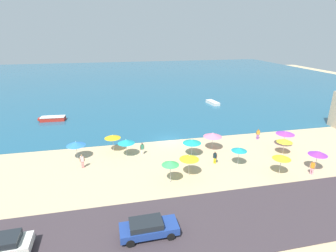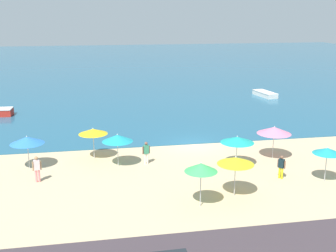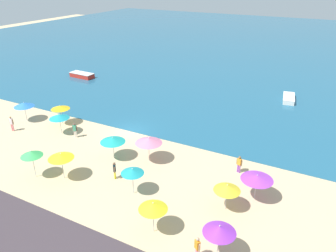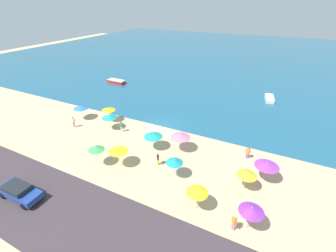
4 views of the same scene
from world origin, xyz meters
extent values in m
plane|color=tan|center=(0.00, 0.00, 0.00)|extent=(160.00, 160.00, 0.00)
cube|color=#205877|center=(0.00, 55.00, 0.03)|extent=(150.00, 110.00, 0.05)
cube|color=#3C3237|center=(0.00, -18.00, 0.03)|extent=(80.00, 8.00, 0.06)
cylinder|color=#B2B2B7|center=(6.44, -9.19, 0.97)|extent=(0.05, 0.05, 1.95)
cone|color=teal|center=(6.44, -9.19, 2.08)|extent=(1.83, 1.83, 0.37)
sphere|color=silver|center=(6.44, -9.19, 2.30)|extent=(0.08, 0.08, 0.08)
cylinder|color=#B2B2B7|center=(1.79, -5.48, 0.90)|extent=(0.05, 0.05, 1.80)
cone|color=teal|center=(1.79, -5.48, 1.95)|extent=(2.36, 2.36, 0.41)
sphere|color=silver|center=(1.79, -5.48, 2.19)|extent=(0.08, 0.08, 0.08)
cylinder|color=#B2B2B7|center=(13.58, -7.61, 0.87)|extent=(0.05, 0.05, 1.75)
cone|color=gold|center=(13.58, -7.61, 1.92)|extent=(1.99, 1.99, 0.45)
sphere|color=silver|center=(13.58, -7.61, 2.18)|extent=(0.08, 0.08, 0.08)
cylinder|color=#B2B2B7|center=(-6.41, -3.91, 0.93)|extent=(0.05, 0.05, 1.86)
cone|color=teal|center=(-6.41, -3.91, 2.05)|extent=(2.16, 2.16, 0.48)
sphere|color=silver|center=(-6.41, -3.91, 2.31)|extent=(0.08, 0.08, 0.08)
cylinder|color=#B2B2B7|center=(-8.06, -2.06, 0.98)|extent=(0.05, 0.05, 1.95)
cone|color=yellow|center=(-8.06, -2.06, 2.10)|extent=(2.12, 2.12, 0.38)
sphere|color=silver|center=(-8.06, -2.06, 2.32)|extent=(0.08, 0.08, 0.08)
cylinder|color=#B2B2B7|center=(-12.54, -3.30, 0.93)|extent=(0.05, 0.05, 1.86)
cone|color=blue|center=(-12.54, -3.30, 2.05)|extent=(2.32, 2.32, 0.48)
sphere|color=silver|center=(-12.54, -3.30, 2.32)|extent=(0.08, 0.08, 0.08)
cylinder|color=#B2B2B7|center=(-2.31, -11.20, 1.07)|extent=(0.05, 0.05, 2.13)
cone|color=#3DB459|center=(-2.31, -11.20, 2.32)|extent=(1.83, 1.83, 0.47)
sphere|color=silver|center=(-2.31, -11.20, 2.58)|extent=(0.08, 0.08, 0.08)
cylinder|color=#B2B2B7|center=(10.01, -12.14, 0.99)|extent=(0.05, 0.05, 1.99)
cone|color=yellow|center=(10.01, -12.14, 2.17)|extent=(1.97, 1.97, 0.47)
sphere|color=silver|center=(10.01, -12.14, 2.43)|extent=(0.08, 0.08, 0.08)
cylinder|color=#B2B2B7|center=(15.20, -5.41, 0.94)|extent=(0.05, 0.05, 1.88)
cone|color=purple|center=(15.20, -5.41, 2.01)|extent=(2.47, 2.47, 0.36)
sphere|color=silver|center=(15.20, -5.41, 2.22)|extent=(0.08, 0.08, 0.08)
cylinder|color=#B2B2B7|center=(0.02, -10.23, 1.02)|extent=(0.05, 0.05, 2.05)
cone|color=yellow|center=(0.02, -10.23, 2.20)|extent=(2.16, 2.16, 0.41)
sphere|color=silver|center=(0.02, -10.23, 2.44)|extent=(0.08, 0.08, 0.08)
cylinder|color=#B2B2B7|center=(14.61, -12.15, 1.00)|extent=(0.05, 0.05, 2.00)
cone|color=purple|center=(14.61, -12.15, 2.18)|extent=(2.06, 2.06, 0.47)
sphere|color=silver|center=(14.61, -12.15, 2.45)|extent=(0.08, 0.08, 0.08)
cylinder|color=#B2B2B7|center=(5.02, -4.35, 0.98)|extent=(0.05, 0.05, 1.95)
cone|color=pink|center=(5.02, -4.35, 2.16)|extent=(2.50, 2.50, 0.50)
sphere|color=silver|center=(5.02, -4.35, 2.44)|extent=(0.08, 0.08, 0.08)
cylinder|color=silver|center=(-4.31, -3.88, 0.39)|extent=(0.14, 0.14, 0.79)
cylinder|color=silver|center=(-4.49, -3.92, 0.39)|extent=(0.14, 0.14, 0.79)
cube|color=#348262|center=(-4.40, -3.90, 1.10)|extent=(0.40, 0.30, 0.62)
sphere|color=brown|center=(-4.40, -3.90, 1.54)|extent=(0.22, 0.22, 0.22)
cylinder|color=brown|center=(-4.17, -3.84, 1.05)|extent=(0.09, 0.09, 0.56)
cylinder|color=brown|center=(-4.63, -3.96, 1.05)|extent=(0.09, 0.09, 0.56)
cylinder|color=purple|center=(12.91, -2.31, 0.39)|extent=(0.14, 0.14, 0.77)
cylinder|color=purple|center=(13.08, -2.36, 0.39)|extent=(0.14, 0.14, 0.77)
cube|color=orange|center=(12.99, -2.33, 1.08)|extent=(0.41, 0.32, 0.61)
sphere|color=brown|center=(12.99, -2.33, 1.52)|extent=(0.22, 0.22, 0.22)
cylinder|color=brown|center=(12.77, -2.26, 1.03)|extent=(0.09, 0.09, 0.55)
cylinder|color=brown|center=(13.22, -2.41, 1.03)|extent=(0.09, 0.09, 0.55)
cylinder|color=gold|center=(3.95, -8.25, 0.37)|extent=(0.14, 0.14, 0.75)
cylinder|color=gold|center=(3.84, -8.11, 0.37)|extent=(0.14, 0.14, 0.75)
cube|color=#12252D|center=(3.89, -8.18, 1.04)|extent=(0.39, 0.42, 0.59)
sphere|color=brown|center=(3.89, -8.18, 1.47)|extent=(0.22, 0.22, 0.22)
cylinder|color=brown|center=(4.04, -8.37, 0.99)|extent=(0.09, 0.09, 0.53)
cylinder|color=brown|center=(3.75, -7.99, 0.99)|extent=(0.09, 0.09, 0.53)
cylinder|color=pink|center=(-11.58, -5.95, 0.42)|extent=(0.14, 0.14, 0.83)
cylinder|color=pink|center=(-11.75, -5.99, 0.42)|extent=(0.14, 0.14, 0.83)
cube|color=silver|center=(-11.67, -5.97, 1.16)|extent=(0.40, 0.29, 0.66)
sphere|color=#9D7750|center=(-11.67, -5.97, 1.62)|extent=(0.22, 0.22, 0.22)
cylinder|color=#9D7750|center=(-11.43, -5.92, 1.11)|extent=(0.09, 0.09, 0.59)
cylinder|color=#9D7750|center=(-11.90, -6.03, 1.11)|extent=(0.09, 0.09, 0.59)
cylinder|color=pink|center=(13.47, -12.85, 0.40)|extent=(0.14, 0.14, 0.80)
cylinder|color=pink|center=(13.61, -12.96, 0.40)|extent=(0.14, 0.14, 0.80)
cube|color=orange|center=(13.54, -12.90, 1.11)|extent=(0.42, 0.39, 0.63)
sphere|color=tan|center=(13.54, -12.90, 1.56)|extent=(0.22, 0.22, 0.22)
cylinder|color=tan|center=(13.35, -12.76, 1.06)|extent=(0.09, 0.09, 0.57)
cylinder|color=tan|center=(13.73, -13.05, 1.06)|extent=(0.09, 0.09, 0.57)
cube|color=navy|center=(-5.63, -18.45, 0.68)|extent=(4.55, 1.87, 0.61)
cube|color=#1E2328|center=(-5.85, -18.45, 1.22)|extent=(2.56, 1.62, 0.47)
cylinder|color=black|center=(-4.11, -17.58, 0.38)|extent=(0.64, 0.23, 0.64)
cylinder|color=black|center=(-4.08, -19.26, 0.38)|extent=(0.64, 0.23, 0.64)
cylinder|color=black|center=(-7.18, -17.64, 0.38)|extent=(0.64, 0.23, 0.64)
cylinder|color=black|center=(-7.15, -19.32, 0.38)|extent=(0.64, 0.23, 0.64)
cube|color=silver|center=(13.88, 18.06, 0.32)|extent=(2.00, 4.07, 0.53)
cube|color=silver|center=(13.54, 20.18, 0.37)|extent=(0.85, 0.56, 0.32)
cube|color=silver|center=(13.88, 18.06, 0.62)|extent=(2.08, 4.08, 0.08)
cube|color=red|center=(-18.43, 13.16, 0.39)|extent=(4.20, 1.77, 0.69)
cube|color=red|center=(-20.69, 13.27, 0.46)|extent=(0.48, 0.91, 0.41)
cube|color=silver|center=(-18.43, 13.16, 0.78)|extent=(4.20, 1.85, 0.08)
camera|label=1|loc=(-7.64, -34.78, 15.05)|focal=28.00mm
camera|label=2|loc=(-7.96, -32.14, 10.52)|focal=45.00mm
camera|label=3|loc=(18.88, -26.84, 16.14)|focal=35.00mm
camera|label=4|loc=(14.01, -26.18, 16.85)|focal=24.00mm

